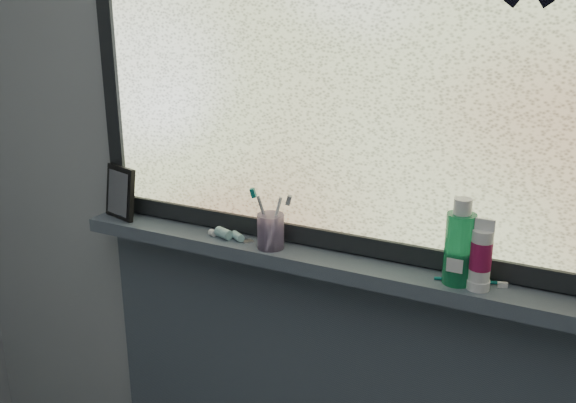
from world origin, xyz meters
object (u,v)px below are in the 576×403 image
at_px(mouthwash_bottle, 460,242).
at_px(cream_tube, 481,252).
at_px(toothbrush_cup, 271,231).
at_px(vanity_mirror, 120,192).

distance_m(mouthwash_bottle, cream_tube, 0.06).
bearing_deg(toothbrush_cup, vanity_mirror, 178.84).
bearing_deg(toothbrush_cup, cream_tube, -0.22).
distance_m(vanity_mirror, toothbrush_cup, 0.54).
relative_size(toothbrush_cup, mouthwash_bottle, 0.55).
bearing_deg(vanity_mirror, mouthwash_bottle, 15.78).
distance_m(vanity_mirror, mouthwash_bottle, 1.04).
distance_m(toothbrush_cup, cream_tube, 0.56).
bearing_deg(vanity_mirror, toothbrush_cup, 14.80).
bearing_deg(cream_tube, mouthwash_bottle, 169.63).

